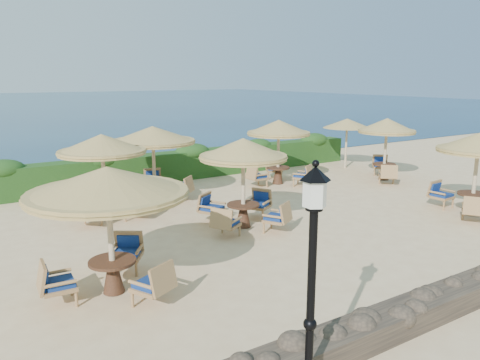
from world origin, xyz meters
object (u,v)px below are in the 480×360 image
cafe_set_5 (278,139)px  cafe_set_4 (153,146)px  cafe_set_3 (103,162)px  cafe_set_1 (243,169)px  cafe_set_2 (477,158)px  lamp_post (311,299)px  cafe_set_0 (108,199)px  cafe_set_6 (386,135)px  extra_parasol (347,123)px

cafe_set_5 → cafe_set_4: bearing=175.5°
cafe_set_3 → cafe_set_5: size_ratio=0.98×
cafe_set_1 → cafe_set_2: bearing=-22.4°
lamp_post → cafe_set_5: bearing=54.9°
cafe_set_0 → cafe_set_4: size_ratio=1.06×
cafe_set_3 → cafe_set_5: 7.53m
cafe_set_6 → cafe_set_4: bearing=166.7°
cafe_set_4 → lamp_post: bearing=-102.2°
cafe_set_0 → cafe_set_4: bearing=61.4°
lamp_post → cafe_set_0: bearing=103.8°
cafe_set_3 → cafe_set_6: 11.83m
cafe_set_3 → cafe_set_5: bearing=7.1°
lamp_post → cafe_set_3: 10.07m
cafe_set_1 → cafe_set_5: 5.93m
cafe_set_1 → cafe_set_5: (4.32, 4.06, 0.10)m
extra_parasol → cafe_set_5: 4.97m
extra_parasol → cafe_set_5: bearing=-168.4°
cafe_set_1 → cafe_set_3: (-3.15, 3.13, 0.04)m
cafe_set_3 → cafe_set_2: bearing=-30.7°
extra_parasol → cafe_set_2: size_ratio=0.87×
lamp_post → cafe_set_2: lamp_post is taller
cafe_set_1 → cafe_set_4: (-0.95, 4.47, 0.20)m
lamp_post → cafe_set_0: lamp_post is taller
cafe_set_3 → cafe_set_6: bearing=-4.4°
cafe_set_1 → cafe_set_2: (6.95, -2.87, 0.08)m
cafe_set_3 → cafe_set_4: same height
extra_parasol → cafe_set_0: size_ratio=0.75×
cafe_set_4 → extra_parasol: bearing=3.3°
extra_parasol → cafe_set_3: size_ratio=0.89×
lamp_post → cafe_set_0: (-1.17, 4.75, 0.44)m
cafe_set_1 → cafe_set_3: same height
lamp_post → cafe_set_3: bearing=88.5°
cafe_set_5 → cafe_set_0: bearing=-145.0°
extra_parasol → cafe_set_1: bearing=-151.1°
cafe_set_5 → lamp_post: bearing=-125.1°
cafe_set_0 → cafe_set_2: bearing=-3.3°
cafe_set_6 → lamp_post: bearing=-142.8°
extra_parasol → cafe_set_1: (-9.18, -5.06, -0.41)m
cafe_set_1 → cafe_set_6: same height
cafe_set_1 → cafe_set_6: (8.64, 2.21, 0.16)m
cafe_set_1 → cafe_set_6: 8.92m
cafe_set_0 → cafe_set_3: bearing=74.9°
cafe_set_3 → cafe_set_6: (11.79, -0.91, 0.12)m
cafe_set_2 → cafe_set_4: 10.78m
cafe_set_0 → cafe_set_5: (8.91, 6.25, -0.13)m
cafe_set_1 → cafe_set_4: 4.58m
cafe_set_4 → cafe_set_6: bearing=-13.3°
lamp_post → cafe_set_4: lamp_post is taller
cafe_set_4 → cafe_set_6: (9.59, -2.26, -0.04)m
cafe_set_2 → cafe_set_5: size_ratio=1.00×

